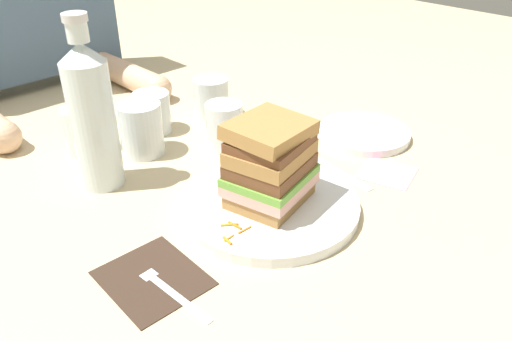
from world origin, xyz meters
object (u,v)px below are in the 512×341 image
fork (163,284)px  side_plate (364,133)px  sandwich (270,164)px  empty_tumbler_2 (152,112)px  empty_tumbler_0 (81,130)px  water_bottle (92,115)px  juice_glass (224,129)px  empty_tumbler_1 (211,97)px  empty_tumbler_3 (141,129)px  napkin_pink (387,173)px  knife (331,167)px  main_plate (270,205)px  napkin_dark (153,278)px

fork → side_plate: bearing=7.2°
sandwich → empty_tumbler_2: sandwich is taller
empty_tumbler_0 → water_bottle: bearing=-104.4°
juice_glass → empty_tumbler_1: juice_glass is taller
empty_tumbler_2 → empty_tumbler_3: (-0.07, -0.06, 0.01)m
sandwich → side_plate: (0.31, 0.04, -0.07)m
empty_tumbler_2 → napkin_pink: bearing=-65.9°
empty_tumbler_1 → empty_tumbler_3: empty_tumbler_3 is taller
knife → juice_glass: bearing=113.2°
main_plate → empty_tumbler_1: 0.37m
main_plate → empty_tumbler_0: size_ratio=3.23×
fork → napkin_pink: (0.44, -0.04, -0.00)m
main_plate → side_plate: 0.31m
main_plate → sandwich: sandwich is taller
main_plate → empty_tumbler_1: bearing=63.5°
knife → water_bottle: size_ratio=0.71×
sandwich → knife: (0.17, 0.01, -0.08)m
sandwich → empty_tumbler_2: bearing=84.7°
empty_tumbler_1 → empty_tumbler_3: size_ratio=0.85×
main_plate → napkin_pink: 0.23m
water_bottle → knife: bearing=-37.5°
empty_tumbler_3 → side_plate: size_ratio=0.54×
empty_tumbler_1 → water_bottle: bearing=-165.3°
sandwich → water_bottle: size_ratio=0.51×
knife → main_plate: bearing=-175.9°
napkin_dark → side_plate: side_plate is taller
juice_glass → empty_tumbler_3: 0.15m
knife → empty_tumbler_3: (-0.20, 0.28, 0.05)m
empty_tumbler_1 → napkin_pink: bearing=-81.8°
knife → juice_glass: (-0.08, 0.19, 0.04)m
empty_tumbler_0 → empty_tumbler_1: empty_tumbler_0 is taller
sandwich → empty_tumbler_0: sandwich is taller
sandwich → fork: bearing=-173.5°
main_plate → knife: bearing=4.1°
empty_tumbler_0 → empty_tumbler_3: bearing=-47.7°
main_plate → napkin_dark: 0.22m
water_bottle → main_plate: bearing=-60.5°
knife → empty_tumbler_2: bearing=111.6°
empty_tumbler_1 → fork: bearing=-137.2°
napkin_dark → napkin_pink: bearing=-8.5°
sandwich → main_plate: bearing=-98.4°
empty_tumbler_0 → side_plate: bearing=-38.5°
main_plate → empty_tumbler_1: (0.17, 0.33, 0.03)m
main_plate → juice_glass: (0.09, 0.20, 0.03)m
empty_tumbler_0 → juice_glass: bearing=-41.7°
main_plate → side_plate: bearing=7.8°
knife → fork: bearing=-174.6°
napkin_dark → empty_tumbler_1: size_ratio=1.60×
knife → napkin_pink: (0.05, -0.08, -0.00)m
empty_tumbler_2 → empty_tumbler_3: 0.09m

